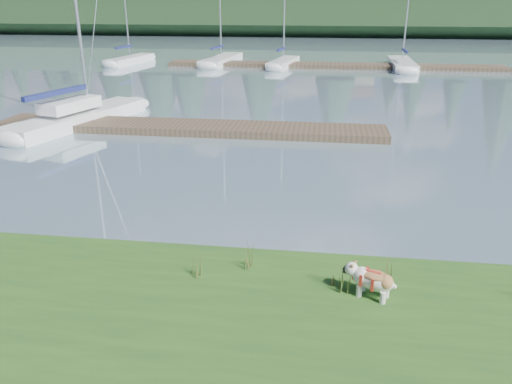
# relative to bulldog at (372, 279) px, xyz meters

# --- Properties ---
(ground) EXTENTS (200.00, 200.00, 0.00)m
(ground) POSITION_rel_bulldog_xyz_m (-2.40, 32.96, -0.69)
(ground) COLOR #7D98A7
(ground) RESTS_ON ground
(ridge) EXTENTS (200.00, 20.00, 5.00)m
(ridge) POSITION_rel_bulldog_xyz_m (-2.40, 75.96, 1.81)
(ridge) COLOR black
(ridge) RESTS_ON ground
(bulldog) EXTENTS (0.92, 0.61, 0.54)m
(bulldog) POSITION_rel_bulldog_xyz_m (0.00, 0.00, 0.00)
(bulldog) COLOR silver
(bulldog) RESTS_ON bank
(sailboat_main) EXTENTS (3.93, 8.24, 11.77)m
(sailboat_main) POSITION_rel_bulldog_xyz_m (-11.19, 12.92, -0.27)
(sailboat_main) COLOR white
(sailboat_main) RESTS_ON ground
(dock_near) EXTENTS (16.00, 2.00, 0.30)m
(dock_near) POSITION_rel_bulldog_xyz_m (-6.40, 11.96, -0.54)
(dock_near) COLOR #4C3D2C
(dock_near) RESTS_ON ground
(dock_far) EXTENTS (26.00, 2.20, 0.30)m
(dock_far) POSITION_rel_bulldog_xyz_m (-0.40, 32.96, -0.54)
(dock_far) COLOR #4C3D2C
(dock_far) RESTS_ON ground
(sailboat_bg_0) EXTENTS (2.41, 6.95, 10.03)m
(sailboat_bg_0) POSITION_rel_bulldog_xyz_m (-16.97, 33.77, -0.36)
(sailboat_bg_0) COLOR white
(sailboat_bg_0) RESTS_ON ground
(sailboat_bg_1) EXTENTS (2.49, 8.44, 12.36)m
(sailboat_bg_1) POSITION_rel_bulldog_xyz_m (-9.47, 34.90, -0.36)
(sailboat_bg_1) COLOR white
(sailboat_bg_1) RESTS_ON ground
(sailboat_bg_2) EXTENTS (2.36, 6.71, 10.05)m
(sailboat_bg_2) POSITION_rel_bulldog_xyz_m (-4.19, 33.51, -0.36)
(sailboat_bg_2) COLOR white
(sailboat_bg_2) RESTS_ON ground
(sailboat_bg_3) EXTENTS (1.83, 8.34, 12.16)m
(sailboat_bg_3) POSITION_rel_bulldog_xyz_m (4.95, 34.14, -0.37)
(sailboat_bg_3) COLOR white
(sailboat_bg_3) RESTS_ON ground
(weed_0) EXTENTS (0.17, 0.14, 0.69)m
(weed_0) POSITION_rel_bulldog_xyz_m (-2.17, 0.68, -0.05)
(weed_0) COLOR #475B23
(weed_0) RESTS_ON bank
(weed_1) EXTENTS (0.17, 0.14, 0.40)m
(weed_1) POSITION_rel_bulldog_xyz_m (-0.58, 0.29, -0.17)
(weed_1) COLOR #475B23
(weed_1) RESTS_ON bank
(weed_2) EXTENTS (0.17, 0.14, 0.66)m
(weed_2) POSITION_rel_bulldog_xyz_m (0.33, 0.39, -0.06)
(weed_2) COLOR #475B23
(weed_2) RESTS_ON bank
(weed_3) EXTENTS (0.17, 0.14, 0.54)m
(weed_3) POSITION_rel_bulldog_xyz_m (-3.12, 0.26, -0.11)
(weed_3) COLOR #475B23
(weed_3) RESTS_ON bank
(weed_4) EXTENTS (0.17, 0.14, 0.48)m
(weed_4) POSITION_rel_bulldog_xyz_m (-0.41, 0.04, -0.14)
(weed_4) COLOR #475B23
(weed_4) RESTS_ON bank
(mud_lip) EXTENTS (60.00, 0.50, 0.14)m
(mud_lip) POSITION_rel_bulldog_xyz_m (-2.40, 1.36, -0.62)
(mud_lip) COLOR #33281C
(mud_lip) RESTS_ON ground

